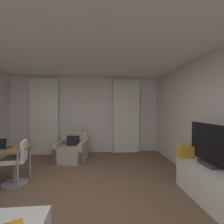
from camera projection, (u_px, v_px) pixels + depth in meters
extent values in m
plane|color=brown|center=(76.00, 202.00, 2.69)|extent=(12.00, 12.00, 0.00)
cube|color=silver|center=(86.00, 115.00, 5.67)|extent=(5.12, 0.06, 2.60)
cube|color=silver|center=(221.00, 122.00, 2.89)|extent=(0.06, 6.12, 2.60)
cube|color=white|center=(75.00, 40.00, 2.62)|extent=(5.12, 6.12, 0.06)
cube|color=silver|center=(44.00, 117.00, 5.41)|extent=(0.90, 0.06, 2.50)
cube|color=silver|center=(126.00, 116.00, 5.67)|extent=(0.90, 0.06, 2.50)
cube|color=#B2A899|center=(72.00, 153.00, 4.78)|extent=(0.94, 0.94, 0.43)
cube|color=#B2A899|center=(75.00, 137.00, 5.11)|extent=(0.83, 0.27, 0.40)
cube|color=#B2A899|center=(83.00, 151.00, 4.76)|extent=(0.25, 0.83, 0.57)
cube|color=#B2A899|center=(60.00, 151.00, 4.80)|extent=(0.25, 0.83, 0.57)
cube|color=black|center=(73.00, 142.00, 4.90)|extent=(0.39, 0.26, 0.37)
cylinder|color=#99999E|center=(30.00, 161.00, 3.68)|extent=(0.04, 0.04, 0.68)
cylinder|color=#99999E|center=(18.00, 171.00, 3.11)|extent=(0.04, 0.04, 0.68)
cylinder|color=gray|center=(15.00, 173.00, 3.30)|extent=(0.06, 0.06, 0.46)
cylinder|color=gray|center=(15.00, 183.00, 3.31)|extent=(0.48, 0.48, 0.04)
cube|color=silver|center=(15.00, 160.00, 3.29)|extent=(0.46, 0.46, 0.08)
cube|color=silver|center=(24.00, 149.00, 3.33)|extent=(0.12, 0.36, 0.34)
cube|color=#2D2D33|center=(2.00, 148.00, 3.34)|extent=(0.34, 0.25, 0.02)
cube|color=white|center=(209.00, 183.00, 2.74)|extent=(0.52, 1.26, 0.58)
cube|color=#333338|center=(209.00, 164.00, 2.73)|extent=(0.20, 0.36, 0.06)
cube|color=black|center=(210.00, 143.00, 2.72)|extent=(0.04, 0.97, 0.64)
cube|color=orange|center=(186.00, 152.00, 3.16)|extent=(0.30, 0.14, 0.22)
torus|color=orange|center=(186.00, 144.00, 3.16)|extent=(0.20, 0.02, 0.20)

